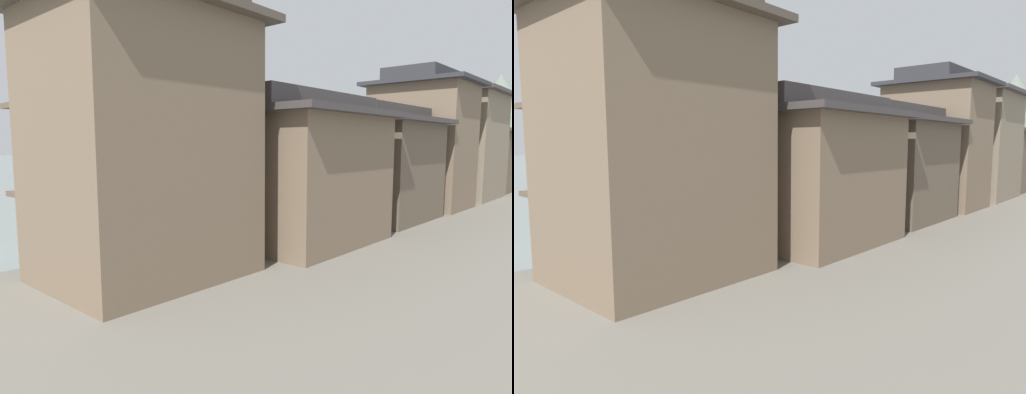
% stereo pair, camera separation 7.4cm
% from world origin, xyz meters
% --- Properties ---
extents(boat_moored_nearest, '(4.78, 3.15, 0.48)m').
position_xyz_m(boat_moored_nearest, '(-1.44, 31.27, 0.16)').
color(boat_moored_nearest, brown).
rests_on(boat_moored_nearest, ground).
extents(boat_moored_second, '(1.28, 4.18, 0.42)m').
position_xyz_m(boat_moored_second, '(-0.63, 12.27, 0.14)').
color(boat_moored_second, '#33281E').
rests_on(boat_moored_second, ground).
extents(boat_moored_third, '(1.55, 4.84, 0.56)m').
position_xyz_m(boat_moored_third, '(4.25, 42.22, 0.18)').
color(boat_moored_third, '#423328').
rests_on(boat_moored_third, ground).
extents(boat_moored_far, '(1.44, 3.83, 0.37)m').
position_xyz_m(boat_moored_far, '(3.24, 36.13, 0.13)').
color(boat_moored_far, '#232326').
rests_on(boat_moored_far, ground).
extents(boat_midriver_drifting, '(2.97, 4.07, 0.78)m').
position_xyz_m(boat_midriver_drifting, '(-1.51, 19.08, 0.28)').
color(boat_midriver_drifting, '#33281E').
rests_on(boat_midriver_drifting, ground).
extents(boat_midriver_upstream, '(1.61, 3.68, 0.46)m').
position_xyz_m(boat_midriver_upstream, '(4.09, 54.28, 0.16)').
color(boat_midriver_upstream, '#232326').
rests_on(boat_midriver_upstream, ground).
extents(house_waterfront_nearest, '(5.84, 6.67, 8.74)m').
position_xyz_m(house_waterfront_nearest, '(9.98, 3.63, 4.94)').
color(house_waterfront_nearest, '#75604C').
rests_on(house_waterfront_nearest, riverbank_right).
extents(house_waterfront_second, '(6.76, 7.46, 6.14)m').
position_xyz_m(house_waterfront_second, '(10.44, 10.82, 3.63)').
color(house_waterfront_second, '#75604C').
rests_on(house_waterfront_second, riverbank_right).
extents(house_waterfront_tall, '(6.52, 7.02, 6.14)m').
position_xyz_m(house_waterfront_tall, '(10.32, 18.48, 3.64)').
color(house_waterfront_tall, brown).
rests_on(house_waterfront_tall, riverbank_right).
extents(house_waterfront_narrow, '(6.74, 5.83, 8.74)m').
position_xyz_m(house_waterfront_narrow, '(10.43, 24.66, 4.95)').
color(house_waterfront_narrow, '#75604C').
rests_on(house_waterfront_narrow, riverbank_right).
extents(house_waterfront_far, '(6.77, 7.78, 8.74)m').
position_xyz_m(house_waterfront_far, '(10.45, 31.91, 4.93)').
color(house_waterfront_far, '#7F705B').
rests_on(house_waterfront_far, riverbank_right).
extents(house_waterfront_end, '(6.59, 5.55, 6.14)m').
position_xyz_m(house_waterfront_end, '(10.36, 38.64, 3.65)').
color(house_waterfront_end, brown).
rests_on(house_waterfront_end, riverbank_right).
extents(hill_far_centre, '(36.33, 36.33, 24.19)m').
position_xyz_m(hill_far_centre, '(-10.11, 134.66, 12.09)').
color(hill_far_centre, slate).
rests_on(hill_far_centre, ground).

